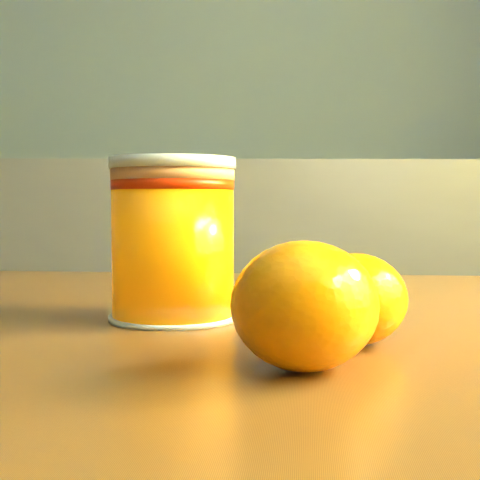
{
  "coord_description": "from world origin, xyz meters",
  "views": [
    {
      "loc": [
        0.69,
        -0.12,
        0.81
      ],
      "look_at": [
        0.7,
        0.37,
        0.79
      ],
      "focal_mm": 50.0,
      "sensor_mm": 36.0,
      "label": 1
    }
  ],
  "objects": [
    {
      "name": "table",
      "position": [
        0.8,
        0.32,
        0.64
      ],
      "size": [
        1.05,
        0.8,
        0.73
      ],
      "rotation": [
        0.0,
        0.0,
        -0.12
      ],
      "color": "brown",
      "rests_on": "ground"
    },
    {
      "name": "juice_glass",
      "position": [
        0.66,
        0.36,
        0.79
      ],
      "size": [
        0.09,
        0.09,
        0.11
      ],
      "rotation": [
        0.0,
        0.0,
        0.01
      ],
      "color": "orange",
      "rests_on": "table"
    },
    {
      "name": "orange_front",
      "position": [
        0.73,
        0.21,
        0.76
      ],
      "size": [
        0.09,
        0.09,
        0.06
      ],
      "primitive_type": "ellipsoid",
      "rotation": [
        0.0,
        0.0,
        0.37
      ],
      "color": "orange",
      "rests_on": "table"
    },
    {
      "name": "orange_back",
      "position": [
        0.77,
        0.27,
        0.76
      ],
      "size": [
        0.07,
        0.07,
        0.05
      ],
      "primitive_type": "ellipsoid",
      "rotation": [
        0.0,
        0.0,
        0.13
      ],
      "color": "orange",
      "rests_on": "table"
    }
  ]
}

